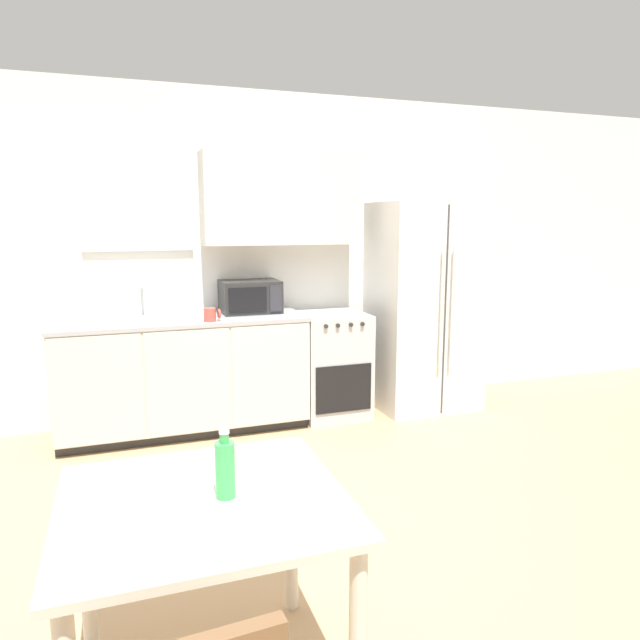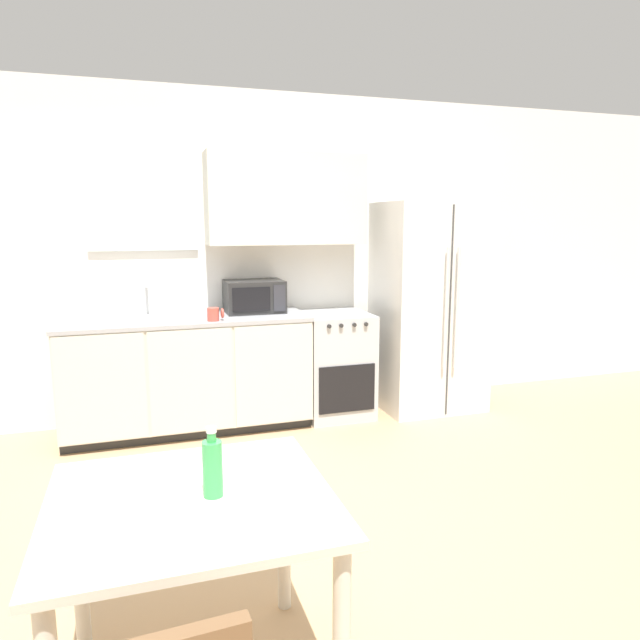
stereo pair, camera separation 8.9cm
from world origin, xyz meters
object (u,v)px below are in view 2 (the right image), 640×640
coffee_mug (214,314)px  drink_bottle (213,467)px  oven_range (335,364)px  refrigerator (429,307)px  microwave (254,296)px  dining_table (192,530)px

coffee_mug → drink_bottle: size_ratio=0.52×
oven_range → refrigerator: bearing=-2.7°
oven_range → coffee_mug: bearing=-167.8°
drink_bottle → oven_range: bearing=63.1°
microwave → dining_table: bearing=-105.5°
oven_range → refrigerator: refrigerator is taller
oven_range → refrigerator: size_ratio=0.49×
refrigerator → coffee_mug: 1.91m
drink_bottle → microwave: bearing=76.0°
microwave → oven_range: bearing=-8.7°
coffee_mug → drink_bottle: (-0.33, -2.46, -0.11)m
coffee_mug → microwave: bearing=41.3°
microwave → dining_table: size_ratio=0.51×
oven_range → refrigerator: (0.86, -0.04, 0.46)m
microwave → coffee_mug: microwave is taller
microwave → drink_bottle: size_ratio=1.97×
microwave → drink_bottle: 2.88m
oven_range → coffee_mug: 1.18m
dining_table → drink_bottle: 0.23m
oven_range → drink_bottle: drink_bottle is taller
refrigerator → dining_table: refrigerator is taller
microwave → dining_table: 2.91m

